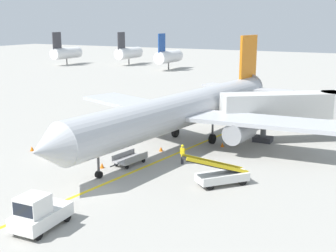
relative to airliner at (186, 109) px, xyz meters
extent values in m
plane|color=#9E9B93|center=(-0.91, -14.31, -3.42)|extent=(300.00, 300.00, 0.00)
cube|color=yellow|center=(-0.08, -9.31, -3.41)|extent=(11.48, 79.26, 0.01)
cylinder|color=#B2B5BA|center=(-0.08, -0.54, 0.03)|extent=(7.46, 30.17, 3.30)
cone|color=#B2B5BA|center=(-2.34, -16.58, 0.03)|extent=(3.54, 2.83, 3.23)
cone|color=#B2B5BA|center=(2.22, 15.70, 0.43)|extent=(3.50, 3.21, 3.14)
cube|color=#B2B5BA|center=(7.55, -0.10, -0.37)|extent=(13.27, 5.29, 0.36)
cylinder|color=gray|center=(5.79, -0.86, -1.37)|extent=(2.33, 3.43, 1.90)
cube|color=#B2B5BA|center=(-7.28, 1.99, -0.37)|extent=(13.72, 8.59, 0.36)
cylinder|color=gray|center=(-5.80, 0.77, -1.37)|extent=(2.33, 3.43, 1.90)
cube|color=orange|center=(1.88, 13.32, 4.08)|extent=(0.84, 4.00, 5.20)
cube|color=#B2B5BA|center=(4.80, 12.51, 0.43)|extent=(5.20, 2.20, 0.24)
cube|color=#B2B5BA|center=(-1.15, 13.35, 0.43)|extent=(5.61, 3.55, 0.24)
cylinder|color=#4C4C51|center=(-1.68, -11.93, -1.86)|extent=(0.20, 0.20, 3.12)
cylinder|color=black|center=(-1.68, -11.93, -3.14)|extent=(0.42, 0.60, 0.56)
cylinder|color=#4C4C51|center=(2.38, 1.13, -1.86)|extent=(0.20, 0.20, 3.12)
cylinder|color=black|center=(2.38, 1.13, -2.94)|extent=(0.48, 1.00, 0.96)
cylinder|color=#4C4C51|center=(-1.97, 1.75, -1.86)|extent=(0.20, 0.20, 3.12)
cylinder|color=black|center=(-1.97, 1.75, -2.94)|extent=(0.48, 1.00, 0.96)
cube|color=black|center=(-2.06, -14.60, 0.38)|extent=(2.92, 1.38, 0.60)
cube|color=beige|center=(8.03, 5.24, 0.18)|extent=(11.28, 9.08, 2.50)
cylinder|color=beige|center=(12.68, 8.55, 0.18)|extent=(3.20, 3.20, 2.50)
cylinder|color=#59595B|center=(6.57, 4.19, -2.24)|extent=(0.56, 0.56, 2.35)
cube|color=#333338|center=(6.57, 4.19, -3.17)|extent=(1.80, 1.40, 0.50)
cube|color=silver|center=(0.35, -20.24, -2.72)|extent=(2.06, 3.68, 0.80)
cube|color=silver|center=(0.38, -20.87, -1.77)|extent=(1.59, 1.69, 1.10)
cube|color=black|center=(0.41, -21.64, -1.77)|extent=(1.43, 0.14, 0.77)
cylinder|color=black|center=(1.21, -21.46, -3.12)|extent=(0.25, 0.61, 0.60)
cylinder|color=black|center=(-0.40, -21.53, -3.12)|extent=(0.25, 0.61, 0.60)
cylinder|color=black|center=(1.10, -18.94, -3.12)|extent=(0.25, 0.61, 0.60)
cylinder|color=black|center=(-0.51, -19.02, -3.12)|extent=(0.25, 0.61, 0.60)
cube|color=silver|center=(-8.87, -9.11, -2.77)|extent=(2.59, 1.70, 0.70)
cube|color=silver|center=(-8.46, -9.18, -1.87)|extent=(1.25, 1.21, 1.10)
cube|color=black|center=(-7.95, -9.27, -1.87)|extent=(0.25, 0.97, 0.77)
cylinder|color=black|center=(-7.95, -8.71, -3.12)|extent=(0.63, 0.32, 0.60)
cylinder|color=black|center=(-8.14, -9.80, -3.12)|extent=(0.63, 0.32, 0.60)
cylinder|color=black|center=(-9.60, -8.42, -3.12)|extent=(0.63, 0.32, 0.60)
cylinder|color=black|center=(-9.80, -9.50, -3.12)|extent=(0.63, 0.32, 0.60)
cube|color=silver|center=(7.21, -8.86, -2.82)|extent=(3.64, 3.84, 0.60)
cylinder|color=black|center=(6.80, -10.27, -3.12)|extent=(0.56, 0.59, 0.60)
cylinder|color=black|center=(5.85, -9.43, -3.12)|extent=(0.56, 0.59, 0.60)
cylinder|color=black|center=(8.57, -8.28, -3.12)|extent=(0.56, 0.59, 0.60)
cylinder|color=black|center=(7.61, -7.44, -3.12)|extent=(0.56, 0.59, 0.60)
cube|color=black|center=(6.81, -9.30, -1.87)|extent=(3.99, 4.33, 1.76)
cube|color=yellow|center=(7.15, -9.60, -1.75)|extent=(3.39, 3.81, 1.84)
cube|color=yellow|center=(6.47, -9.01, -1.75)|extent=(3.39, 3.81, 1.84)
cube|color=#A5A5A8|center=(-1.33, -8.03, -2.98)|extent=(1.94, 3.01, 0.16)
cube|color=#4C4C51|center=(-1.64, -9.86, -3.00)|extent=(0.23, 0.90, 0.08)
cylinder|color=#4C4C51|center=(-1.71, -10.30, -3.00)|extent=(0.12, 0.12, 0.05)
cube|color=gray|center=(-0.59, -8.16, -2.73)|extent=(0.52, 2.77, 0.50)
cube|color=gray|center=(-2.07, -7.91, -2.73)|extent=(0.52, 2.77, 0.50)
cylinder|color=black|center=(-0.91, -9.17, -3.24)|extent=(0.18, 0.37, 0.36)
cylinder|color=black|center=(-2.10, -8.97, -3.24)|extent=(0.18, 0.37, 0.36)
cylinder|color=black|center=(-0.56, -7.10, -3.24)|extent=(0.18, 0.37, 0.36)
cylinder|color=black|center=(-1.75, -6.90, -3.24)|extent=(0.18, 0.37, 0.36)
cylinder|color=#26262D|center=(2.52, -5.91, -2.99)|extent=(0.24, 0.24, 0.85)
cube|color=yellow|center=(2.52, -5.91, -2.29)|extent=(0.36, 0.22, 0.56)
sphere|color=beige|center=(2.52, -5.91, -1.90)|extent=(0.20, 0.20, 0.20)
sphere|color=yellow|center=(2.52, -5.91, -1.84)|extent=(0.24, 0.24, 0.24)
cone|color=orange|center=(3.66, 0.53, -3.20)|extent=(0.36, 0.36, 0.44)
cone|color=orange|center=(-0.86, -3.46, -3.20)|extent=(0.36, 0.36, 0.44)
cone|color=orange|center=(-11.52, -8.89, -3.20)|extent=(0.36, 0.36, 0.44)
cone|color=orange|center=(-2.86, -9.88, -3.20)|extent=(0.36, 0.36, 0.44)
cylinder|color=silver|center=(-62.81, 56.83, -0.32)|extent=(3.00, 10.00, 3.00)
cylinder|color=#3F3F3F|center=(-62.81, 56.83, -2.62)|extent=(0.30, 0.30, 1.60)
cube|color=#333338|center=(-62.81, 53.33, 3.18)|extent=(0.24, 3.20, 4.40)
cylinder|color=silver|center=(-47.79, 64.74, -0.32)|extent=(3.00, 10.00, 3.00)
cylinder|color=#3F3F3F|center=(-47.79, 64.74, -2.62)|extent=(0.30, 0.30, 1.60)
cube|color=#333338|center=(-47.79, 61.24, 3.18)|extent=(0.24, 3.20, 4.40)
cylinder|color=silver|center=(-32.41, 58.71, -0.32)|extent=(3.00, 10.00, 3.00)
cylinder|color=#3F3F3F|center=(-32.41, 58.71, -2.62)|extent=(0.30, 0.30, 1.60)
cube|color=navy|center=(-32.41, 55.21, 3.18)|extent=(0.24, 3.20, 4.40)
camera|label=1|loc=(17.81, -37.79, 8.35)|focal=47.15mm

